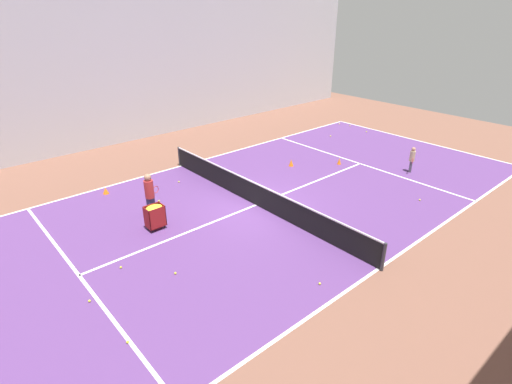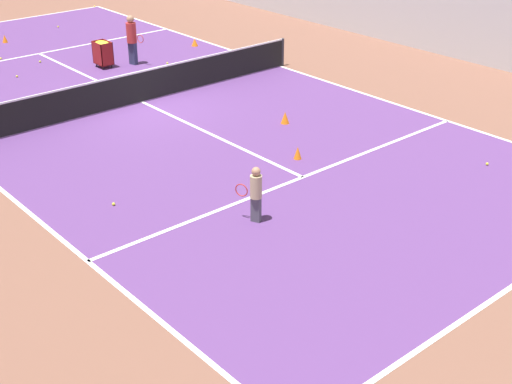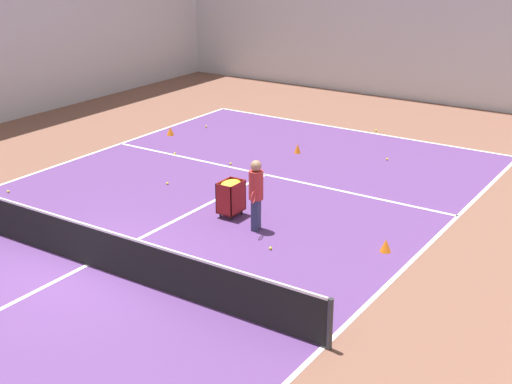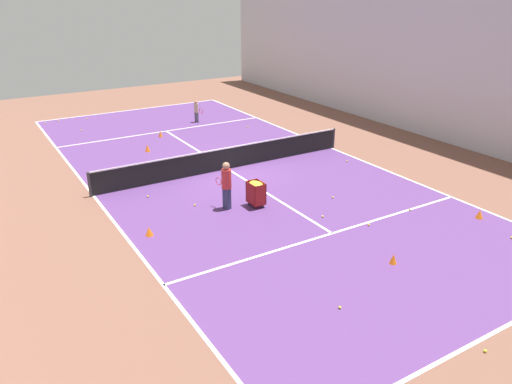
{
  "view_description": "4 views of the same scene",
  "coord_description": "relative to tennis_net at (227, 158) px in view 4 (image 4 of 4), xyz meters",
  "views": [
    {
      "loc": [
        -10.55,
        9.22,
        7.17
      ],
      "look_at": [
        0.0,
        0.0,
        0.57
      ],
      "focal_mm": 28.0,
      "sensor_mm": 36.0,
      "label": 1
    },
    {
      "loc": [
        -10.55,
        -17.47,
        7.13
      ],
      "look_at": [
        -2.19,
        -7.75,
        0.67
      ],
      "focal_mm": 50.0,
      "sensor_mm": 36.0,
      "label": 2
    },
    {
      "loc": [
        10.3,
        -9.21,
        6.65
      ],
      "look_at": [
        1.9,
        3.5,
        0.93
      ],
      "focal_mm": 50.0,
      "sensor_mm": 36.0,
      "label": 3
    },
    {
      "loc": [
        9.21,
        17.47,
        7.17
      ],
      "look_at": [
        0.94,
        3.85,
        0.53
      ],
      "focal_mm": 35.0,
      "sensor_mm": 36.0,
      "label": 4
    }
  ],
  "objects": [
    {
      "name": "tennis_ball_7",
      "position": [
        -4.47,
        9.98,
        -0.46
      ],
      "size": [
        0.07,
        0.07,
        0.07
      ],
      "primitive_type": "sphere",
      "color": "yellow",
      "rests_on": "ground"
    },
    {
      "name": "tennis_ball_10",
      "position": [
        2.34,
        10.02,
        -0.46
      ],
      "size": [
        0.07,
        0.07,
        0.07
      ],
      "primitive_type": "sphere",
      "color": "yellow",
      "rests_on": "ground"
    },
    {
      "name": "tennis_ball_4",
      "position": [
        -1.35,
        7.06,
        -0.46
      ],
      "size": [
        0.07,
        0.07,
        0.07
      ],
      "primitive_type": "sphere",
      "color": "yellow",
      "rests_on": "ground"
    },
    {
      "name": "tennis_ball_12",
      "position": [
        -4.05,
        -5.23,
        -0.46
      ],
      "size": [
        0.07,
        0.07,
        0.07
      ],
      "primitive_type": "sphere",
      "color": "yellow",
      "rests_on": "ground"
    },
    {
      "name": "ball_cart",
      "position": [
        0.94,
        3.85,
        0.14
      ],
      "size": [
        0.46,
        0.63,
        0.9
      ],
      "color": "maroon",
      "rests_on": "ground"
    },
    {
      "name": "training_cone_4",
      "position": [
        -4.88,
        8.54,
        -0.35
      ],
      "size": [
        0.24,
        0.24,
        0.29
      ],
      "primitive_type": "cone",
      "color": "orange",
      "rests_on": "ground"
    },
    {
      "name": "tennis_ball_9",
      "position": [
        2.94,
        -11.66,
        -0.46
      ],
      "size": [
        0.07,
        0.07,
        0.07
      ],
      "primitive_type": "sphere",
      "color": "yellow",
      "rests_on": "ground"
    },
    {
      "name": "hall_enclosure_left",
      "position": [
        -11.03,
        0.0,
        3.29
      ],
      "size": [
        0.15,
        36.04,
        7.57
      ],
      "color": "silver",
      "rests_on": "ground"
    },
    {
      "name": "coach_at_net",
      "position": [
        1.91,
        3.49,
        0.47
      ],
      "size": [
        0.41,
        0.67,
        1.69
      ],
      "rotation": [
        0.0,
        0.0,
        -1.31
      ],
      "color": "#2D3351",
      "rests_on": "ground"
    },
    {
      "name": "training_cone_1",
      "position": [
        4.92,
        4.04,
        -0.35
      ],
      "size": [
        0.25,
        0.25,
        0.29
      ],
      "primitive_type": "cone",
      "color": "orange",
      "rests_on": "ground"
    },
    {
      "name": "line_centre_service",
      "position": [
        0.0,
        0.0,
        -0.49
      ],
      "size": [
        0.1,
        13.74,
        0.0
      ],
      "primitive_type": "cube",
      "color": "white",
      "rests_on": "ground"
    },
    {
      "name": "court_playing_area",
      "position": [
        0.0,
        0.0,
        -0.49
      ],
      "size": [
        11.15,
        24.99,
        0.0
      ],
      "color": "#563370",
      "rests_on": "ground"
    },
    {
      "name": "training_cone_0",
      "position": [
        2.04,
        -4.06,
        -0.32
      ],
      "size": [
        0.23,
        0.23,
        0.33
      ],
      "primitive_type": "cone",
      "color": "orange",
      "rests_on": "ground"
    },
    {
      "name": "tennis_ball_15",
      "position": [
        0.72,
        12.8,
        -0.46
      ],
      "size": [
        0.07,
        0.07,
        0.07
      ],
      "primitive_type": "sphere",
      "color": "yellow",
      "rests_on": "ground"
    },
    {
      "name": "line_sideline_right",
      "position": [
        5.58,
        0.0,
        -0.49
      ],
      "size": [
        0.1,
        24.99,
        0.0
      ],
      "primitive_type": "cube",
      "color": "white",
      "rests_on": "ground"
    },
    {
      "name": "tennis_ball_13",
      "position": [
        -1.8,
        4.71,
        -0.46
      ],
      "size": [
        0.07,
        0.07,
        0.07
      ],
      "primitive_type": "sphere",
      "color": "yellow",
      "rests_on": "ground"
    },
    {
      "name": "training_cone_2",
      "position": [
        -0.29,
        9.16,
        -0.34
      ],
      "size": [
        0.2,
        0.2,
        0.3
      ],
      "primitive_type": "cone",
      "color": "orange",
      "rests_on": "ground"
    },
    {
      "name": "training_cone_3",
      "position": [
        0.64,
        -6.02,
        -0.33
      ],
      "size": [
        0.2,
        0.2,
        0.32
      ],
      "primitive_type": "cone",
      "color": "orange",
      "rests_on": "ground"
    },
    {
      "name": "tennis_net",
      "position": [
        0.0,
        0.0,
        0.0
      ],
      "size": [
        11.45,
        0.1,
        0.95
      ],
      "color": "#2D2D33",
      "rests_on": "ground"
    },
    {
      "name": "player_near_baseline",
      "position": [
        -2.19,
        -7.74,
        0.21
      ],
      "size": [
        0.4,
        0.55,
        1.22
      ],
      "rotation": [
        0.0,
        0.0,
        1.99
      ],
      "color": "#4C4C56",
      "rests_on": "ground"
    },
    {
      "name": "line_sideline_left",
      "position": [
        -5.58,
        0.0,
        -0.49
      ],
      "size": [
        0.1,
        24.99,
        0.0
      ],
      "primitive_type": "cube",
      "color": "white",
      "rests_on": "ground"
    },
    {
      "name": "ground_plane",
      "position": [
        0.0,
        0.0,
        -0.49
      ],
      "size": [
        39.74,
        39.74,
        0.0
      ],
      "primitive_type": "plane",
      "color": "brown"
    },
    {
      "name": "tennis_ball_1",
      "position": [
        2.78,
        2.74,
        -0.46
      ],
      "size": [
        0.07,
        0.07,
        0.07
      ],
      "primitive_type": "sphere",
      "color": "yellow",
      "rests_on": "ground"
    },
    {
      "name": "tennis_ball_3",
      "position": [
        4.45,
        -12.0,
        -0.46
      ],
      "size": [
        0.07,
        0.07,
        0.07
      ],
      "primitive_type": "sphere",
      "color": "yellow",
      "rests_on": "ground"
    },
    {
      "name": "tennis_ball_0",
      "position": [
        3.91,
        1.14,
        -0.46
      ],
      "size": [
        0.07,
        0.07,
        0.07
      ],
      "primitive_type": "sphere",
      "color": "yellow",
      "rests_on": "ground"
    },
    {
      "name": "tennis_ball_5",
      "position": [
        3.84,
        -9.28,
        -0.46
      ],
      "size": [
        0.07,
        0.07,
        0.07
      ],
      "primitive_type": "sphere",
      "color": "yellow",
      "rests_on": "ground"
    },
    {
      "name": "line_service_near",
      "position": [
        0.0,
        -6.87,
        -0.49
      ],
      "size": [
        11.15,
        0.1,
        0.0
      ],
      "primitive_type": "cube",
      "color": "white",
      "rests_on": "ground"
    },
    {
      "name": "tennis_ball_6",
      "position": [
        -3.36,
        6.92,
        -0.46
      ],
      "size": [
        0.07,
        0.07,
        0.07
      ],
      "primitive_type": "sphere",
      "color": "yellow",
      "rests_on": "ground"
    },
    {
      "name": "tennis_ball_8",
      "position": [
        -4.9,
        1.89,
        -0.46
      ],
      "size": [
        0.07,
        0.07,
        0.07
      ],
      "primitive_type": "sphere",
      "color": "yellow",
      "rests_on": "ground"
    },
    {
      "name": "tennis_ball_14",
      "position": [
        5.18,
        -11.82,
        -0.46
      ],
      "size": [
        0.07,
        0.07,
        0.07
      ],
      "primitive_type": "sphere",
      "color": "yellow",
      "rests_on": "ground"
    },
    {
      "name": "line_baseline_near",
      "position": [
        0.0,
        -12.5,
        -0.49
      ],
      "size": [
        11.15,
        0.1,
        0.0
      ],
      "primitive_type": "cube",
      "color": "white",
      "rests_on": "ground"
    },
    {
      "name": "line_baseline_far",
      "position": [
        0.0,
        12.5,
        -0.49
      ],
      "size": [
        11.15,
        0.1,
        0.0
      ],
      "primitive_type": "cube",
      "color": "white",
      "rests_on": "ground"
    },
    {
      "name": "line_service_far",
      "position": [
        0.0,
        6.87,
        -0.49
      ],
      "size": [
        11.15,
        0.1,
        0.0
      ],
      "primitive_type": "cube",
      "color": "white",
      "rests_on": "ground"
    },
    {
      "name": "tennis_ball_2",
      "position": [
        -0.47,
        5.8,
        -0.46
      ],
      "size": [
        0.07,
        0.07,
        0.07
      ],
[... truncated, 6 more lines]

